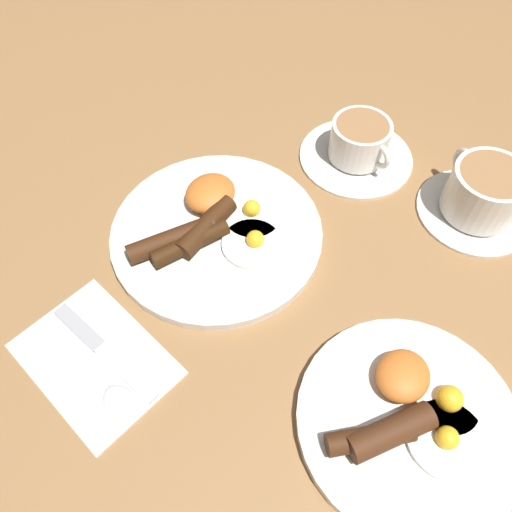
{
  "coord_description": "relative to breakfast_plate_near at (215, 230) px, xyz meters",
  "views": [
    {
      "loc": [
        0.29,
        0.28,
        0.53
      ],
      "look_at": [
        0.01,
        0.07,
        0.03
      ],
      "focal_mm": 35.0,
      "sensor_mm": 36.0,
      "label": 1
    }
  ],
  "objects": [
    {
      "name": "ground_plane",
      "position": [
        0.0,
        0.0,
        -0.01
      ],
      "size": [
        3.0,
        3.0,
        0.0
      ],
      "primitive_type": "plane",
      "color": "olive"
    },
    {
      "name": "breakfast_plate_near",
      "position": [
        0.0,
        0.0,
        0.0
      ],
      "size": [
        0.28,
        0.28,
        0.05
      ],
      "color": "silver",
      "rests_on": "ground_plane"
    },
    {
      "name": "breakfast_plate_far",
      "position": [
        0.07,
        0.32,
        -0.0
      ],
      "size": [
        0.23,
        0.23,
        0.04
      ],
      "color": "silver",
      "rests_on": "ground_plane"
    },
    {
      "name": "teacup_near",
      "position": [
        -0.24,
        0.08,
        0.01
      ],
      "size": [
        0.17,
        0.17,
        0.06
      ],
      "color": "silver",
      "rests_on": "ground_plane"
    },
    {
      "name": "teacup_far",
      "position": [
        -0.25,
        0.26,
        0.02
      ],
      "size": [
        0.16,
        0.16,
        0.08
      ],
      "color": "silver",
      "rests_on": "ground_plane"
    },
    {
      "name": "napkin",
      "position": [
        0.22,
        0.01,
        -0.01
      ],
      "size": [
        0.15,
        0.19,
        0.01
      ],
      "primitive_type": "cube",
      "rotation": [
        0.0,
        0.0,
        -0.12
      ],
      "color": "white",
      "rests_on": "ground_plane"
    },
    {
      "name": "knife",
      "position": [
        0.21,
        -0.0,
        -0.01
      ],
      "size": [
        0.03,
        0.17,
        0.01
      ],
      "rotation": [
        0.0,
        0.0,
        1.5
      ],
      "color": "silver",
      "rests_on": "napkin"
    },
    {
      "name": "spoon",
      "position": [
        0.23,
        0.05,
        -0.0
      ],
      "size": [
        0.04,
        0.16,
        0.01
      ],
      "rotation": [
        0.0,
        0.0,
        1.46
      ],
      "color": "silver",
      "rests_on": "napkin"
    }
  ]
}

